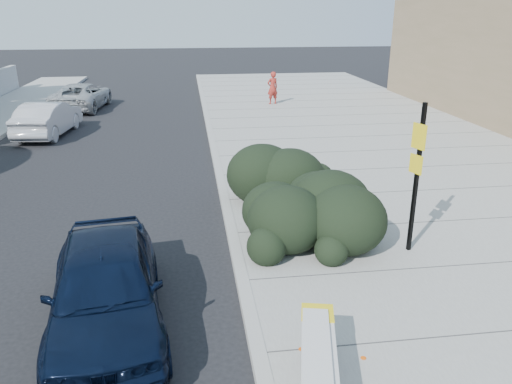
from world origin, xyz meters
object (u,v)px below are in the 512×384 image
bike_rack (270,205)px  pedestrian (273,88)px  sign_post (417,171)px  wagon_silver (48,119)px  sedan_navy (105,287)px  bench (319,361)px  suv_silver (82,96)px

bike_rack → pedestrian: bearing=91.9°
sign_post → wagon_silver: sign_post is taller
sign_post → sedan_navy: (-5.55, -1.60, -1.09)m
bench → pedestrian: pedestrian is taller
bench → sedan_navy: 3.44m
suv_silver → pedestrian: size_ratio=2.85×
bike_rack → wagon_silver: wagon_silver is taller
pedestrian → sedan_navy: bearing=53.3°
bike_rack → suv_silver: (-6.82, 15.97, -0.11)m
bench → wagon_silver: size_ratio=0.54×
bike_rack → sedan_navy: (-3.00, -2.90, -0.04)m
bench → suv_silver: suv_silver is taller
suv_silver → bench: bearing=113.7°
sign_post → pedestrian: 16.56m
bike_rack → suv_silver: suv_silver is taller
wagon_silver → sedan_navy: bearing=113.9°
bench → suv_silver: 21.92m
pedestrian → sign_post: bearing=70.3°
bench → sedan_navy: bearing=156.7°
bench → pedestrian: 20.38m
sedan_navy → pedestrian: size_ratio=2.57×
bench → wagon_silver: 16.77m
suv_silver → pedestrian: bearing=-178.2°
bike_rack → wagon_silver: size_ratio=0.24×
pedestrian → wagon_silver: bearing=7.2°
bike_rack → pedestrian: 15.47m
sign_post → suv_silver: (-9.38, 17.26, -1.16)m
sedan_navy → wagon_silver: sedan_navy is taller
bike_rack → wagon_silver: 12.55m
sign_post → pedestrian: bearing=71.1°
bench → sign_post: sign_post is taller
sign_post → wagon_silver: 15.16m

